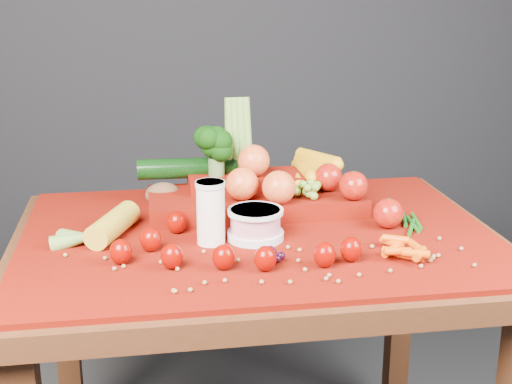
{
  "coord_description": "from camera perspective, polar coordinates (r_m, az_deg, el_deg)",
  "views": [
    {
      "loc": [
        -0.24,
        -1.49,
        1.32
      ],
      "look_at": [
        0.0,
        0.02,
        0.85
      ],
      "focal_mm": 50.0,
      "sensor_mm": 36.0,
      "label": 1
    }
  ],
  "objects": [
    {
      "name": "dark_grape_cluster",
      "position": [
        1.45,
        1.01,
        -5.09
      ],
      "size": [
        0.06,
        0.05,
        0.03
      ],
      "primitive_type": null,
      "color": "black",
      "rests_on": "red_cloth"
    },
    {
      "name": "produce_mound",
      "position": [
        1.75,
        0.39,
        0.47
      ],
      "size": [
        0.6,
        0.35,
        0.27
      ],
      "color": "#680D03",
      "rests_on": "red_cloth"
    },
    {
      "name": "table",
      "position": [
        1.65,
        0.11,
        -6.67
      ],
      "size": [
        1.1,
        0.8,
        0.75
      ],
      "color": "#371B0C",
      "rests_on": "ground"
    },
    {
      "name": "soybean_scatter",
      "position": [
        1.43,
        1.4,
        -5.77
      ],
      "size": [
        0.84,
        0.24,
        0.01
      ],
      "primitive_type": null,
      "color": "olive",
      "rests_on": "red_cloth"
    },
    {
      "name": "red_cloth",
      "position": [
        1.62,
        0.11,
        -3.39
      ],
      "size": [
        1.05,
        0.75,
        0.01
      ],
      "primitive_type": "cube",
      "color": "#680D03",
      "rests_on": "table"
    },
    {
      "name": "corn_ear",
      "position": [
        1.58,
        -12.9,
        -3.25
      ],
      "size": [
        0.24,
        0.26,
        0.06
      ],
      "rotation": [
        0.0,
        0.0,
        1.18
      ],
      "color": "gold",
      "rests_on": "red_cloth"
    },
    {
      "name": "baby_carrot_pile",
      "position": [
        1.51,
        12.37,
        -4.44
      ],
      "size": [
        0.18,
        0.17,
        0.03
      ],
      "primitive_type": null,
      "color": "#E05007",
      "rests_on": "red_cloth"
    },
    {
      "name": "yogurt_bowl",
      "position": [
        1.56,
        -0.05,
        -2.49
      ],
      "size": [
        0.13,
        0.13,
        0.07
      ],
      "rotation": [
        0.0,
        0.0,
        0.12
      ],
      "color": "silver",
      "rests_on": "red_cloth"
    },
    {
      "name": "strawberry_scatter",
      "position": [
        1.46,
        -3.86,
        -4.28
      ],
      "size": [
        0.54,
        0.28,
        0.06
      ],
      "color": "#7C0001",
      "rests_on": "red_cloth"
    },
    {
      "name": "green_bean_pile",
      "position": [
        1.69,
        12.27,
        -2.41
      ],
      "size": [
        0.14,
        0.12,
        0.01
      ],
      "primitive_type": null,
      "color": "#195313",
      "rests_on": "red_cloth"
    },
    {
      "name": "milk_glass",
      "position": [
        1.53,
        -3.65,
        -1.48
      ],
      "size": [
        0.06,
        0.06,
        0.14
      ],
      "rotation": [
        0.0,
        0.0,
        -0.09
      ],
      "color": "white",
      "rests_on": "red_cloth"
    },
    {
      "name": "potato",
      "position": [
        1.79,
        -7.43,
        -0.22
      ],
      "size": [
        0.09,
        0.07,
        0.06
      ],
      "primitive_type": "ellipsoid",
      "color": "#4E3121",
      "rests_on": "red_cloth"
    }
  ]
}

